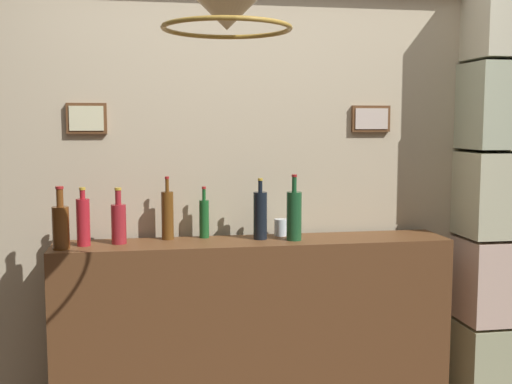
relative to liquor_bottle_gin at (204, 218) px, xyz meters
name	(u,v)px	position (x,y,z in m)	size (l,w,h in m)	color
panelled_rear_partition	(247,176)	(0.24, 0.12, 0.20)	(3.72, 0.15, 2.42)	#BCAD8E
stone_pillar	(494,196)	(1.58, -0.04, 0.09)	(0.37, 0.37, 2.35)	#A5AA83
bar_shelf_unit	(254,335)	(0.24, -0.12, -0.60)	(1.98, 0.33, 0.98)	brown
liquor_bottle_gin	(204,218)	(0.00, 0.00, 0.00)	(0.05, 0.05, 0.26)	#195122
liquor_bottle_vodka	(168,215)	(-0.19, -0.01, 0.02)	(0.06, 0.06, 0.32)	#5C3613
liquor_bottle_bourbon	(294,215)	(0.44, -0.14, 0.02)	(0.08, 0.08, 0.33)	#1A4A27
liquor_bottle_scotch	(83,221)	(-0.59, -0.11, 0.02)	(0.06, 0.06, 0.28)	maroon
liquor_bottle_rum	(119,222)	(-0.42, -0.09, 0.00)	(0.07, 0.07, 0.27)	maroon
liquor_bottle_port	(260,215)	(0.28, -0.09, 0.02)	(0.07, 0.07, 0.31)	black
liquor_bottle_brandy	(61,226)	(-0.68, -0.19, 0.01)	(0.08, 0.08, 0.30)	brown
glass_tumbler_rocks	(281,227)	(0.40, -0.01, -0.06)	(0.07, 0.07, 0.09)	silver
pendant_lamp	(227,0)	(-0.01, -1.09, 0.88)	(0.43, 0.43, 0.49)	beige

